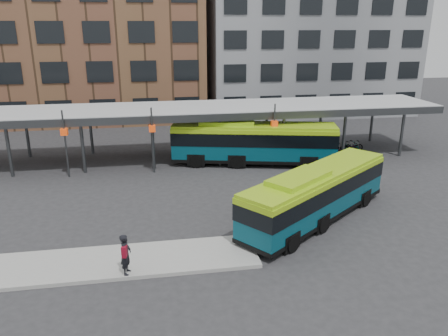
% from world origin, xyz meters
% --- Properties ---
extents(ground, '(120.00, 120.00, 0.00)m').
position_xyz_m(ground, '(0.00, 0.00, 0.00)').
color(ground, '#28282B').
rests_on(ground, ground).
extents(boarding_island, '(14.00, 3.00, 0.18)m').
position_xyz_m(boarding_island, '(-5.50, -3.00, 0.09)').
color(boarding_island, gray).
rests_on(boarding_island, ground).
extents(canopy, '(40.00, 6.53, 4.80)m').
position_xyz_m(canopy, '(-0.06, 12.87, 3.91)').
color(canopy, '#999B9E').
rests_on(canopy, ground).
extents(building_brick, '(26.00, 14.00, 22.00)m').
position_xyz_m(building_brick, '(-10.00, 32.00, 11.00)').
color(building_brick, brown).
rests_on(building_brick, ground).
extents(building_grey, '(24.00, 14.00, 20.00)m').
position_xyz_m(building_grey, '(16.00, 32.00, 10.00)').
color(building_grey, slate).
rests_on(building_grey, ground).
extents(bus_front, '(10.35, 8.66, 3.08)m').
position_xyz_m(bus_front, '(5.64, -0.08, 1.61)').
color(bus_front, '#073E4E').
rests_on(bus_front, ground).
extents(bus_rear, '(12.70, 5.44, 3.43)m').
position_xyz_m(bus_rear, '(4.59, 10.51, 1.78)').
color(bus_rear, '#073E4E').
rests_on(bus_rear, ground).
extents(pedestrian, '(0.55, 0.74, 1.82)m').
position_xyz_m(pedestrian, '(-4.42, -4.20, 1.11)').
color(pedestrian, black).
rests_on(pedestrian, boarding_island).
extents(bike_rack, '(4.68, 1.32, 1.04)m').
position_xyz_m(bike_rack, '(12.55, 12.00, 0.48)').
color(bike_rack, slate).
rests_on(bike_rack, ground).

